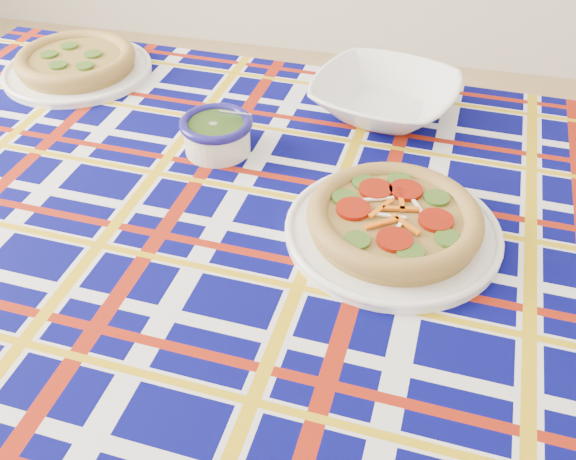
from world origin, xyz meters
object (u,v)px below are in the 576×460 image
(pesto_bowl, at_px, (217,132))
(main_focaccia_plate, at_px, (394,219))
(dining_table, at_px, (277,251))
(serving_bowl, at_px, (385,97))

(pesto_bowl, bearing_deg, main_focaccia_plate, -25.66)
(main_focaccia_plate, distance_m, pesto_bowl, 0.39)
(dining_table, xyz_separation_m, pesto_bowl, (-0.16, 0.16, 0.12))
(main_focaccia_plate, distance_m, serving_bowl, 0.39)
(main_focaccia_plate, bearing_deg, serving_bowl, 99.59)
(dining_table, relative_size, serving_bowl, 6.14)
(dining_table, bearing_deg, serving_bowl, 73.78)
(dining_table, height_order, pesto_bowl, pesto_bowl)
(dining_table, distance_m, serving_bowl, 0.42)
(serving_bowl, bearing_deg, dining_table, -108.83)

